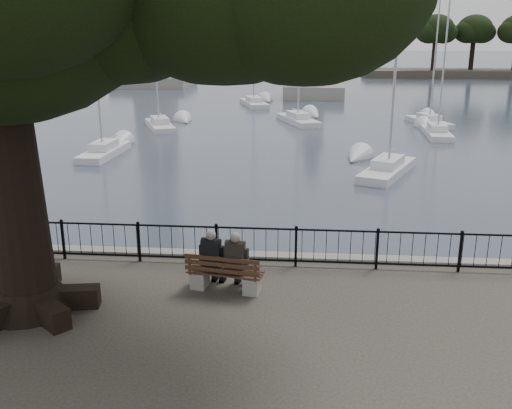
# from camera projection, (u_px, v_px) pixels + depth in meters

# --- Properties ---
(harbor) EXTENTS (260.00, 260.00, 1.20)m
(harbor) POSITION_uv_depth(u_px,v_px,m) (258.00, 275.00, 15.06)
(harbor) COLOR slate
(harbor) RESTS_ON ground
(railing) EXTENTS (22.06, 0.06, 1.00)m
(railing) POSITION_uv_depth(u_px,v_px,m) (256.00, 244.00, 14.28)
(railing) COLOR black
(railing) RESTS_ON ground
(bench) EXTENTS (1.79, 0.80, 0.91)m
(bench) POSITION_uv_depth(u_px,v_px,m) (225.00, 278.00, 12.93)
(bench) COLOR gray
(bench) RESTS_ON ground
(person_left) EXTENTS (0.48, 0.76, 1.45)m
(person_left) POSITION_uv_depth(u_px,v_px,m) (213.00, 260.00, 12.99)
(person_left) COLOR black
(person_left) RESTS_ON ground
(person_right) EXTENTS (0.48, 0.76, 1.45)m
(person_right) POSITION_uv_depth(u_px,v_px,m) (237.00, 263.00, 12.85)
(person_right) COLOR black
(person_right) RESTS_ON ground
(lion_monument) EXTENTS (6.15, 6.15, 9.04)m
(lion_monument) POSITION_uv_depth(u_px,v_px,m) (314.00, 75.00, 59.12)
(lion_monument) COLOR slate
(lion_monument) RESTS_ON ground
(sailboat_a) EXTENTS (1.58, 5.13, 9.67)m
(sailboat_a) POSITION_uv_depth(u_px,v_px,m) (104.00, 150.00, 31.83)
(sailboat_a) COLOR silver
(sailboat_a) RESTS_ON ground
(sailboat_c) EXTENTS (3.52, 5.56, 10.43)m
(sailboat_c) POSITION_uv_depth(u_px,v_px,m) (388.00, 168.00, 27.68)
(sailboat_c) COLOR silver
(sailboat_c) RESTS_ON ground
(sailboat_d) EXTENTS (1.67, 5.16, 8.86)m
(sailboat_d) POSITION_uv_depth(u_px,v_px,m) (437.00, 132.00, 37.78)
(sailboat_d) COLOR silver
(sailboat_d) RESTS_ON ground
(sailboat_e) EXTENTS (3.36, 5.44, 11.08)m
(sailboat_e) POSITION_uv_depth(u_px,v_px,m) (160.00, 124.00, 40.70)
(sailboat_e) COLOR silver
(sailboat_e) RESTS_ON ground
(sailboat_f) EXTENTS (3.55, 5.93, 11.80)m
(sailboat_f) POSITION_uv_depth(u_px,v_px,m) (298.00, 119.00, 43.13)
(sailboat_f) COLOR silver
(sailboat_f) RESTS_ON ground
(sailboat_g) EXTENTS (2.79, 5.28, 10.13)m
(sailboat_g) POSITION_uv_depth(u_px,v_px,m) (429.00, 121.00, 42.29)
(sailboat_g) COLOR silver
(sailboat_g) RESTS_ON ground
(sailboat_h) EXTENTS (3.27, 6.06, 14.57)m
(sailboat_h) POSITION_uv_depth(u_px,v_px,m) (254.00, 101.00, 53.12)
(sailboat_h) COLOR silver
(sailboat_h) RESTS_ON ground
(far_shore) EXTENTS (30.00, 8.60, 9.18)m
(far_shore) POSITION_uv_depth(u_px,v_px,m) (470.00, 50.00, 84.85)
(far_shore) COLOR #312E29
(far_shore) RESTS_ON ground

